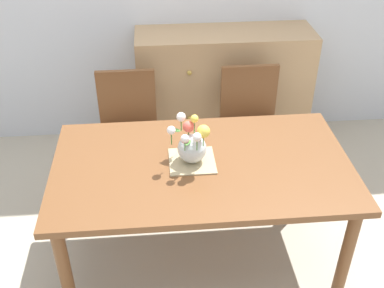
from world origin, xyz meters
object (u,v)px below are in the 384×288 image
chair_right (250,119)px  flower_vase (192,144)px  chair_left (128,124)px  dresser (223,90)px  dining_table (202,175)px

chair_right → flower_vase: (-0.51, -0.81, 0.35)m
chair_left → dresser: bearing=-146.7°
flower_vase → chair_right: bearing=58.0°
dining_table → chair_left: bearing=118.7°
chair_right → dresser: dresser is taller
dresser → dining_table: bearing=-103.6°
dining_table → flower_vase: (-0.06, 0.01, 0.21)m
chair_left → chair_right: bearing=-180.0°
chair_right → flower_vase: size_ratio=3.32×
dining_table → chair_left: size_ratio=1.87×
chair_left → flower_vase: flower_vase is taller
dining_table → dresser: bearing=76.4°
chair_left → flower_vase: 0.97m
flower_vase → chair_left: bearing=116.0°
dresser → chair_left: bearing=-146.7°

